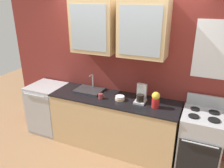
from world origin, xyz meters
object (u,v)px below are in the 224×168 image
Objects in this scene: bowl_stack at (120,98)px; dishwasher at (48,108)px; sink_faucet at (89,90)px; vase at (156,99)px; coffee_maker at (141,95)px; cup_near_sink at (101,96)px; stove_range at (199,142)px.

bowl_stack is 0.17× the size of dishwasher.
sink_faucet is 1.23m from vase.
cup_near_sink is at bearing -167.08° from coffee_maker.
stove_range is 1.19× the size of dishwasher.
cup_near_sink is (-0.30, -0.08, 0.01)m from bowl_stack.
coffee_maker reaches higher than bowl_stack.
bowl_stack is (-1.27, -0.02, 0.49)m from stove_range.
vase is (-0.69, -0.05, 0.59)m from stove_range.
sink_faucet reaches higher than stove_range.
dishwasher is 3.21× the size of coffee_maker.
vase is 0.86× the size of coffee_maker.
coffee_maker is (0.96, -0.06, 0.09)m from sink_faucet.
dishwasher is (-2.08, 0.04, -0.59)m from vase.
coffee_maker is (1.83, 0.05, 0.57)m from dishwasher.
vase is 0.27m from coffee_maker.
sink_faucet is at bearing 7.05° from dishwasher.
stove_range is 0.90m from vase.
stove_range is at bearing 0.94° from bowl_stack.
vase is at bearing 3.17° from cup_near_sink.
sink_faucet is at bearing 176.69° from coffee_maker.
dishwasher is at bearing -179.91° from stove_range.
stove_range reaches higher than dishwasher.
sink_faucet is 0.64m from bowl_stack.
cup_near_sink is 1.30m from dishwasher.
bowl_stack is 0.54× the size of coffee_maker.
cup_near_sink is 0.65m from coffee_maker.
sink_faucet is 0.38m from cup_near_sink.
stove_range is at bearing 0.09° from dishwasher.
sink_faucet is at bearing 176.88° from stove_range.
dishwasher is (-1.20, 0.09, -0.51)m from cup_near_sink.
cup_near_sink reaches higher than dishwasher.
sink_faucet reaches higher than cup_near_sink.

